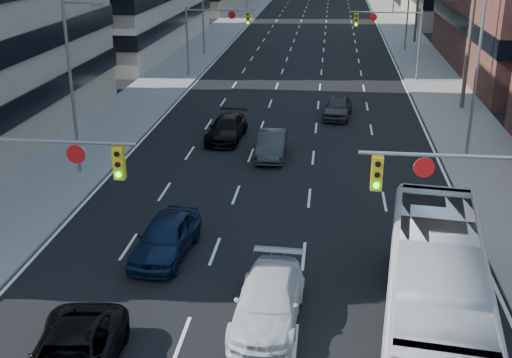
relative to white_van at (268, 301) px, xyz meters
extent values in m
cylinder|color=slate|center=(-7.58, 0.67, 5.05)|extent=(6.50, 0.12, 0.12)
cube|color=gold|center=(-4.93, 0.67, 4.40)|extent=(0.35, 0.28, 1.10)
cylinder|color=black|center=(-4.93, 0.51, 4.75)|extent=(0.18, 0.06, 0.18)
cylinder|color=black|center=(-4.93, 0.51, 4.40)|extent=(0.18, 0.06, 0.18)
cylinder|color=#0CE526|center=(-4.93, 0.51, 4.05)|extent=(0.18, 0.06, 0.18)
cylinder|color=white|center=(-6.33, 0.64, 4.65)|extent=(0.64, 0.06, 0.64)
cylinder|color=slate|center=(5.92, 0.67, 5.05)|extent=(6.50, 0.12, 0.12)
cube|color=gold|center=(3.27, 0.67, 4.40)|extent=(0.35, 0.28, 1.10)
cylinder|color=black|center=(3.27, 0.51, 4.75)|extent=(0.18, 0.06, 0.18)
cylinder|color=black|center=(3.27, 0.51, 4.40)|extent=(0.18, 0.06, 0.18)
cylinder|color=#0CE526|center=(3.27, 0.51, 4.05)|extent=(0.18, 0.06, 0.18)
cylinder|color=white|center=(4.67, 0.64, 4.65)|extent=(0.64, 0.06, 0.64)
cylinder|color=slate|center=(-10.83, 37.67, 2.25)|extent=(0.18, 0.18, 6.00)
cylinder|color=slate|center=(-7.83, 37.67, 5.05)|extent=(6.00, 0.12, 0.12)
cube|color=gold|center=(-5.43, 37.67, 4.40)|extent=(0.35, 0.28, 1.10)
cylinder|color=black|center=(-5.43, 37.51, 4.75)|extent=(0.18, 0.06, 0.18)
cylinder|color=black|center=(-5.43, 37.51, 4.40)|extent=(0.18, 0.06, 0.18)
cylinder|color=#0CE526|center=(-5.43, 37.51, 4.05)|extent=(0.18, 0.06, 0.18)
cylinder|color=white|center=(-6.83, 37.64, 4.65)|extent=(0.64, 0.06, 0.64)
cylinder|color=slate|center=(9.17, 37.67, 2.25)|extent=(0.18, 0.18, 6.00)
cylinder|color=slate|center=(6.17, 37.67, 5.05)|extent=(6.00, 0.12, 0.12)
cube|color=gold|center=(3.77, 37.67, 4.40)|extent=(0.35, 0.28, 1.10)
cylinder|color=black|center=(3.77, 37.51, 4.75)|extent=(0.18, 0.06, 0.18)
cylinder|color=black|center=(3.77, 37.51, 4.40)|extent=(0.18, 0.06, 0.18)
cylinder|color=#0CE526|center=(3.77, 37.51, 4.05)|extent=(0.18, 0.06, 0.18)
cylinder|color=white|center=(5.17, 37.64, 4.65)|extent=(0.64, 0.06, 0.64)
cylinder|color=#4C3D2D|center=(11.37, 28.67, 4.75)|extent=(0.28, 0.28, 11.00)
cylinder|color=slate|center=(-11.33, 12.67, 3.75)|extent=(0.16, 0.16, 9.00)
cylinder|color=slate|center=(-10.43, 12.67, 8.15)|extent=(1.80, 0.10, 0.10)
cube|color=slate|center=(-9.63, 12.67, 8.07)|extent=(0.50, 0.22, 0.14)
cylinder|color=slate|center=(-11.33, 47.67, 3.75)|extent=(0.16, 0.16, 9.00)
cylinder|color=slate|center=(9.67, 17.67, 3.75)|extent=(0.16, 0.16, 9.00)
cylinder|color=slate|center=(9.67, 52.67, 3.75)|extent=(0.16, 0.16, 9.00)
imported|color=silver|center=(0.00, 0.00, 0.00)|extent=(2.36, 5.28, 1.50)
imported|color=silver|center=(5.17, -0.74, 0.96)|extent=(4.32, 12.52, 3.42)
imported|color=#0C1A33|center=(-4.50, 4.17, 0.06)|extent=(2.29, 4.89, 1.62)
imported|color=#2C2C2E|center=(-1.42, 16.62, -0.03)|extent=(1.57, 4.42, 1.45)
imported|color=black|center=(-4.49, 19.56, -0.03)|extent=(2.29, 5.05, 1.44)
imported|color=#313033|center=(2.37, 25.51, -0.01)|extent=(2.21, 4.51, 1.48)
camera|label=1|loc=(1.67, -18.13, 11.36)|focal=45.00mm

